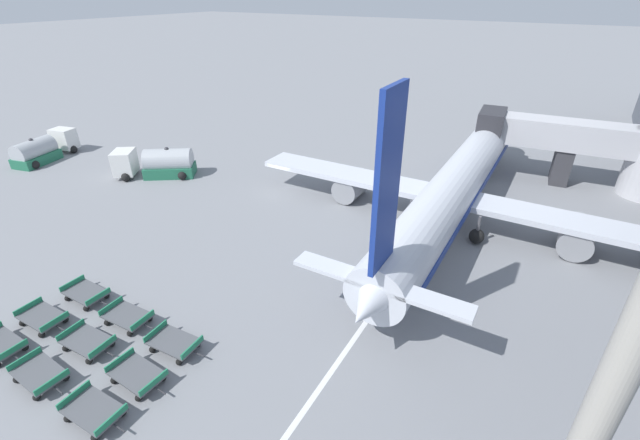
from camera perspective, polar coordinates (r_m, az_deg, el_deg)
The scene contains 15 objects.
ground_plane at distance 42.04m, azimuth -5.10°, elevation 4.18°, with size 500.00×500.00×0.00m, color gray.
jet_bridge at distance 48.67m, azimuth 32.79°, elevation 8.09°, with size 18.12×6.18×6.44m.
airplane at distance 36.68m, azimuth 17.64°, elevation 4.22°, with size 35.22×38.47×13.88m.
fuel_tanker_primary at distance 47.42m, azimuth -20.67°, elevation 7.02°, with size 7.89×6.67×3.09m.
fuel_tanker_secondary at distance 57.91m, azimuth -33.00°, elevation 7.87°, with size 4.48×7.72×2.88m.
baggage_dolly_row_near_col_a at distance 29.40m, azimuth -36.87°, elevation -13.19°, with size 3.42×1.78×0.92m.
baggage_dolly_row_near_col_b at distance 26.47m, azimuth -33.31°, elevation -16.80°, with size 3.45×1.83×0.92m.
baggage_dolly_row_near_col_c at distance 23.54m, azimuth -27.93°, elevation -21.57°, with size 3.45×1.83×0.92m.
baggage_dolly_row_mid_a_col_a at distance 30.13m, azimuth -33.04°, elevation -10.84°, with size 3.44×1.82×0.92m.
baggage_dolly_row_mid_a_col_b at distance 27.13m, azimuth -28.57°, elevation -14.07°, with size 3.46×1.87×0.92m.
baggage_dolly_row_mid_a_col_c at distance 24.24m, azimuth -23.17°, elevation -18.44°, with size 3.44×1.81×0.92m.
baggage_dolly_row_mid_b_col_a at distance 30.87m, azimuth -28.73°, elevation -8.56°, with size 3.43×1.79×0.92m.
baggage_dolly_row_mid_b_col_b at distance 27.87m, azimuth -24.29°, elevation -11.65°, with size 3.46×1.87×0.92m.
baggage_dolly_row_mid_b_col_c at distance 25.23m, azimuth -18.85°, elevation -15.23°, with size 3.47×1.90×0.92m.
stand_guidance_stripe at distance 31.40m, azimuth 11.61°, elevation -5.54°, with size 1.10×33.45×0.01m.
Camera 1 is at (23.00, -30.62, 17.35)m, focal length 24.00 mm.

